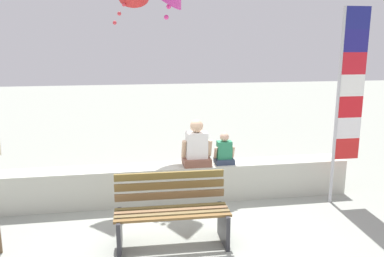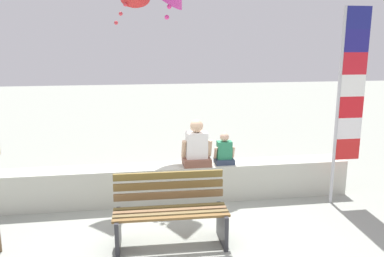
{
  "view_description": "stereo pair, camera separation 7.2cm",
  "coord_description": "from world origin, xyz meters",
  "px_view_note": "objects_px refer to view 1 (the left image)",
  "views": [
    {
      "loc": [
        -0.72,
        -5.0,
        2.53
      ],
      "look_at": [
        0.3,
        1.07,
        1.19
      ],
      "focal_mm": 36.81,
      "sensor_mm": 36.0,
      "label": 1
    },
    {
      "loc": [
        -0.65,
        -5.01,
        2.53
      ],
      "look_at": [
        0.3,
        1.07,
        1.19
      ],
      "focal_mm": 36.81,
      "sensor_mm": 36.0,
      "label": 2
    }
  ],
  "objects_px": {
    "park_bench": "(172,213)",
    "person_adult": "(197,147)",
    "person_child": "(224,151)",
    "flag_banner": "(347,93)"
  },
  "relations": [
    {
      "from": "person_child",
      "to": "flag_banner",
      "type": "height_order",
      "value": "flag_banner"
    },
    {
      "from": "park_bench",
      "to": "person_child",
      "type": "distance_m",
      "value": 1.76
    },
    {
      "from": "person_child",
      "to": "flag_banner",
      "type": "distance_m",
      "value": 2.12
    },
    {
      "from": "park_bench",
      "to": "flag_banner",
      "type": "height_order",
      "value": "flag_banner"
    },
    {
      "from": "person_child",
      "to": "flag_banner",
      "type": "bearing_deg",
      "value": -14.2
    },
    {
      "from": "person_adult",
      "to": "flag_banner",
      "type": "xyz_separation_m",
      "value": [
        2.28,
        -0.46,
        0.89
      ]
    },
    {
      "from": "person_adult",
      "to": "flag_banner",
      "type": "relative_size",
      "value": 0.25
    },
    {
      "from": "park_bench",
      "to": "person_adult",
      "type": "height_order",
      "value": "person_adult"
    },
    {
      "from": "person_adult",
      "to": "person_child",
      "type": "bearing_deg",
      "value": 0.04
    },
    {
      "from": "person_adult",
      "to": "flag_banner",
      "type": "distance_m",
      "value": 2.49
    }
  ]
}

